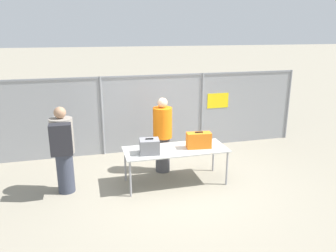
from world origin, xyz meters
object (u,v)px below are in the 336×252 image
at_px(inspection_table, 176,151).
at_px(suitcase_orange, 199,140).
at_px(traveler_hooded, 63,147).
at_px(security_worker_near, 163,134).
at_px(utility_trailer, 164,116).
at_px(suitcase_grey, 150,146).

bearing_deg(inspection_table, suitcase_orange, -6.60).
height_order(suitcase_orange, traveler_hooded, traveler_hooded).
height_order(security_worker_near, utility_trailer, security_worker_near).
relative_size(security_worker_near, utility_trailer, 0.51).
distance_m(suitcase_grey, security_worker_near, 0.87).
distance_m(inspection_table, security_worker_near, 0.67).
distance_m(inspection_table, suitcase_orange, 0.52).
bearing_deg(suitcase_grey, security_worker_near, 59.25).
height_order(suitcase_grey, traveler_hooded, traveler_hooded).
xyz_separation_m(security_worker_near, utility_trailer, (0.82, 3.17, -0.46)).
relative_size(suitcase_orange, utility_trailer, 0.16).
bearing_deg(inspection_table, utility_trailer, 79.45).
xyz_separation_m(suitcase_grey, security_worker_near, (0.44, 0.75, -0.02)).
bearing_deg(inspection_table, security_worker_near, 99.88).
relative_size(suitcase_grey, security_worker_near, 0.24).
distance_m(suitcase_orange, utility_trailer, 3.90).
xyz_separation_m(inspection_table, suitcase_grey, (-0.56, -0.11, 0.19)).
bearing_deg(security_worker_near, suitcase_orange, 137.20).
distance_m(suitcase_orange, traveler_hooded, 2.64).
relative_size(traveler_hooded, utility_trailer, 0.52).
bearing_deg(suitcase_orange, utility_trailer, 86.49).
xyz_separation_m(traveler_hooded, security_worker_near, (2.05, 0.53, -0.07)).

